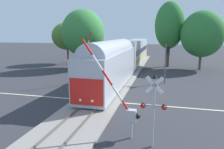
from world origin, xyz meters
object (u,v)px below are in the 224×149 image
crossing_gate_far (83,68)px  pine_left_background (67,36)px  commuter_train (127,55)px  traffic_signal_far_side (167,57)px  oak_far_right (202,34)px  crossing_gate_near (126,106)px  crossing_signal_mast (154,104)px  oak_behind_train (83,33)px  elm_centre_background (170,25)px

crossing_gate_far → pine_left_background: pine_left_background is taller
commuter_train → traffic_signal_far_side: 9.55m
commuter_train → oak_far_right: oak_far_right is taller
crossing_gate_near → traffic_signal_far_side: size_ratio=1.19×
crossing_gate_near → pine_left_background: (-17.31, 28.29, 3.71)m
crossing_gate_near → oak_far_right: 28.52m
crossing_signal_mast → crossing_gate_near: bearing=155.6°
crossing_gate_near → oak_behind_train: 26.49m
oak_far_right → crossing_gate_far: bearing=-137.9°
crossing_gate_near → crossing_gate_far: bearing=121.7°
traffic_signal_far_side → oak_behind_train: size_ratio=0.48×
traffic_signal_far_side → pine_left_background: size_ratio=0.58×
traffic_signal_far_side → elm_centre_background: bearing=88.2°
pine_left_background → traffic_signal_far_side: bearing=-34.0°
traffic_signal_far_side → elm_centre_background: 14.79m
commuter_train → crossing_gate_far: crossing_gate_far is taller
crossing_gate_near → crossing_signal_mast: size_ratio=1.43×
crossing_gate_far → oak_far_right: size_ratio=0.64×
crossing_gate_far → oak_far_right: oak_far_right is taller
crossing_signal_mast → pine_left_background: pine_left_background is taller
commuter_train → crossing_gate_near: crossing_gate_near is taller
crossing_signal_mast → oak_behind_train: size_ratio=0.40×
crossing_gate_near → elm_centre_background: bearing=84.3°
commuter_train → crossing_signal_mast: size_ratio=9.93×
crossing_gate_near → oak_behind_train: (-11.84, 23.29, 4.36)m
crossing_gate_near → crossing_signal_mast: bearing=-24.4°
crossing_gate_near → elm_centre_background: elm_centre_background is taller
pine_left_background → oak_far_right: (25.60, -1.32, 0.45)m
oak_far_right → crossing_signal_mast: bearing=-103.6°
crossing_gate_far → elm_centre_background: 20.52m
crossing_gate_near → oak_far_right: (8.30, 26.97, 4.16)m
crossing_signal_mast → crossing_gate_far: 16.19m
crossing_gate_near → pine_left_background: bearing=121.5°
crossing_gate_far → oak_far_right: bearing=42.1°
commuter_train → oak_behind_train: oak_behind_train is taller
commuter_train → oak_behind_train: (-8.10, 1.07, 3.56)m
pine_left_background → oak_behind_train: (5.47, -5.00, 0.65)m
crossing_gate_far → oak_far_right: 21.97m
pine_left_background → elm_centre_background: bearing=2.3°
pine_left_background → oak_far_right: oak_far_right is taller
commuter_train → crossing_gate_far: (-3.97, -9.73, -0.75)m
elm_centre_background → oak_behind_train: bearing=-158.5°
crossing_gate_near → oak_far_right: oak_far_right is taller
traffic_signal_far_side → oak_behind_train: 16.82m
traffic_signal_far_side → crossing_signal_mast: bearing=-93.1°
oak_far_right → oak_behind_train: bearing=-169.7°
crossing_signal_mast → commuter_train: bearing=103.1°
crossing_signal_mast → crossing_gate_far: crossing_gate_far is taller
pine_left_background → elm_centre_background: 20.33m
elm_centre_background → crossing_gate_near: bearing=-95.7°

